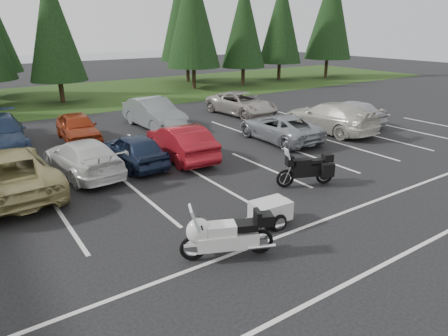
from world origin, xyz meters
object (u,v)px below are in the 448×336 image
car_far_2 (78,127)px  car_near_5 (181,142)px  car_near_7 (329,117)px  cargo_trailer (270,213)px  car_near_6 (279,128)px  adventure_motorcycle (306,166)px  car_far_3 (154,113)px  touring_motorcycle (227,231)px  car_near_4 (134,150)px  car_near_3 (83,157)px  car_near_2 (7,172)px  car_far_4 (242,104)px  car_near_8 (350,112)px

car_far_2 → car_near_5: bearing=-58.2°
car_near_7 → cargo_trailer: car_near_7 is taller
car_near_6 → adventure_motorcycle: (-3.34, -5.17, 0.07)m
car_near_6 → car_far_2: size_ratio=1.18×
car_far_3 → touring_motorcycle: (-4.36, -13.64, -0.09)m
touring_motorcycle → car_near_4: bearing=107.6°
car_near_3 → car_far_2: bearing=-108.2°
cargo_trailer → car_near_2: bearing=134.3°
car_far_2 → touring_motorcycle: size_ratio=1.56×
car_near_2 → adventure_motorcycle: car_near_2 is taller
touring_motorcycle → car_near_5: bearing=93.1°
car_near_7 → car_far_4: (-1.34, 6.29, -0.08)m
car_near_7 → touring_motorcycle: 14.07m
car_near_4 → adventure_motorcycle: 7.11m
car_near_3 → car_near_7: bearing=171.5°
car_near_6 → car_near_3: bearing=-2.3°
car_far_2 → touring_motorcycle: 13.20m
car_near_4 → touring_motorcycle: bearing=82.3°
car_near_8 → adventure_motorcycle: adventure_motorcycle is taller
car_near_6 → car_near_7: bearing=179.5°
car_near_7 → car_near_8: car_near_7 is taller
car_near_8 → car_far_4: bearing=-58.3°
car_near_3 → adventure_motorcycle: 8.61m
car_far_2 → car_near_2: bearing=-121.7°
car_near_5 → adventure_motorcycle: size_ratio=1.86×
adventure_motorcycle → car_near_8: bearing=51.5°
car_near_8 → touring_motorcycle: size_ratio=1.63×
cargo_trailer → adventure_motorcycle: (3.05, 1.61, 0.38)m
car_near_6 → cargo_trailer: bearing=48.3°
car_far_3 → car_far_4: bearing=-2.1°
car_near_5 → car_far_3: bearing=-99.9°
car_near_5 → cargo_trailer: 7.10m
car_near_5 → car_near_7: bearing=-178.3°
car_near_6 → touring_motorcycle: size_ratio=1.84×
car_far_4 → cargo_trailer: bearing=-128.9°
car_far_4 → touring_motorcycle: (-10.64, -13.68, 0.01)m
car_near_5 → adventure_motorcycle: car_near_5 is taller
car_near_4 → car_far_2: bearing=-81.9°
car_near_5 → car_far_2: bearing=-57.3°
car_near_2 → car_near_3: bearing=-171.6°
car_near_7 → cargo_trailer: (-9.92, -6.66, -0.44)m
car_near_2 → car_near_3: size_ratio=1.22×
car_near_4 → car_far_4: size_ratio=0.77×
car_near_7 → car_far_2: (-12.04, 5.81, -0.10)m
car_near_2 → car_far_2: 6.81m
car_near_3 → touring_motorcycle: (1.24, -8.17, 0.04)m
car_near_8 → car_far_3: size_ratio=0.86×
car_far_4 → car_near_7: bearing=-83.4°
car_far_3 → adventure_motorcycle: (0.75, -11.29, -0.08)m
car_far_4 → adventure_motorcycle: bearing=-121.4°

